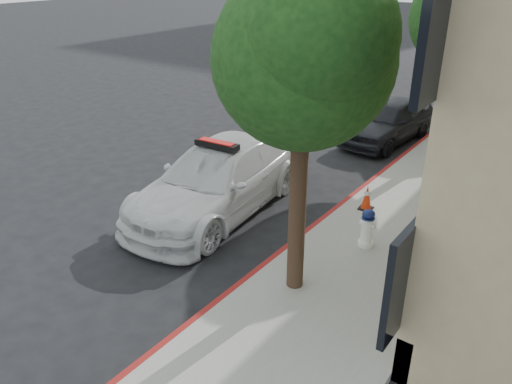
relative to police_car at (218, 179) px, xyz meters
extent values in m
plane|color=black|center=(0.35, 0.28, -0.81)|extent=(120.00, 120.00, 0.00)
cube|color=gray|center=(3.95, 10.28, -0.74)|extent=(3.20, 50.00, 0.15)
cube|color=maroon|center=(2.41, 10.28, -0.74)|extent=(0.12, 50.00, 0.15)
cylinder|color=black|center=(3.25, -1.72, 0.99)|extent=(0.30, 0.30, 3.30)
sphere|color=#113611|center=(3.25, -1.72, 3.44)|extent=(2.80, 2.80, 2.80)
sphere|color=#113611|center=(3.65, -2.02, 3.84)|extent=(2.24, 2.24, 2.24)
sphere|color=#113611|center=(2.90, -1.42, 3.14)|extent=(2.10, 2.10, 2.10)
cylinder|color=black|center=(3.25, 6.28, 0.93)|extent=(0.30, 0.30, 3.19)
sphere|color=#113611|center=(3.25, 6.28, 3.33)|extent=(2.60, 2.60, 2.60)
sphere|color=#113611|center=(3.65, 5.98, 3.73)|extent=(2.08, 2.08, 2.08)
sphere|color=#113611|center=(2.90, 6.58, 3.03)|extent=(1.95, 1.95, 1.95)
cylinder|color=black|center=(3.25, 14.28, 1.04)|extent=(0.30, 0.30, 3.41)
sphere|color=#113611|center=(2.90, 14.58, 3.25)|extent=(2.25, 2.25, 2.25)
imported|color=silver|center=(0.00, 0.00, 0.00)|extent=(2.74, 5.75, 1.62)
cube|color=black|center=(0.00, 0.00, 0.87)|extent=(1.12, 0.37, 0.14)
cube|color=#A50A07|center=(0.00, 0.00, 0.93)|extent=(0.92, 0.30, 0.06)
imported|color=black|center=(1.31, 7.13, -0.10)|extent=(2.05, 4.33, 1.43)
imported|color=#152035|center=(0.59, 18.88, -0.03)|extent=(1.98, 4.86, 1.57)
cylinder|color=white|center=(3.72, 0.32, -0.61)|extent=(0.32, 0.32, 0.10)
cylinder|color=white|center=(3.72, 0.32, -0.29)|extent=(0.24, 0.24, 0.55)
ellipsoid|color=navy|center=(3.72, 0.32, 0.08)|extent=(0.26, 0.26, 0.18)
cylinder|color=white|center=(3.72, 0.32, -0.16)|extent=(0.35, 0.12, 0.10)
cylinder|color=white|center=(3.72, 0.32, -0.16)|extent=(0.11, 0.19, 0.10)
cube|color=black|center=(3.02, 1.87, -0.65)|extent=(0.34, 0.34, 0.03)
cone|color=red|center=(3.02, 1.87, -0.34)|extent=(0.25, 0.25, 0.58)
cylinder|color=white|center=(3.02, 1.87, -0.25)|extent=(0.13, 0.13, 0.09)
camera|label=1|loc=(7.15, -8.27, 4.84)|focal=35.00mm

